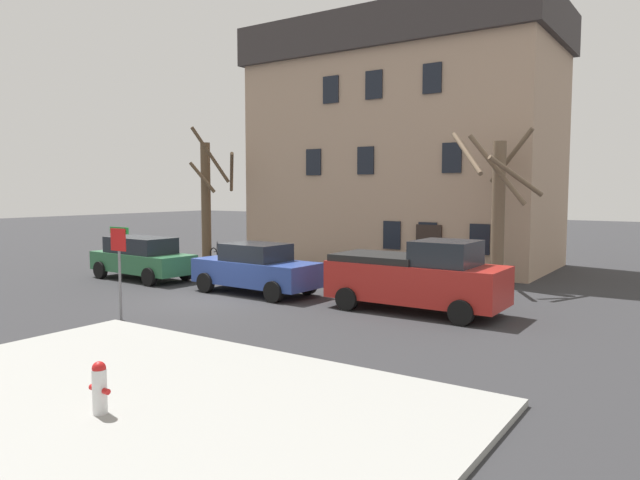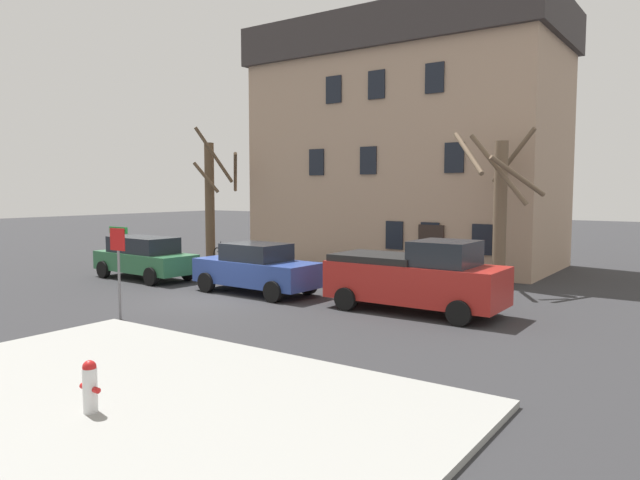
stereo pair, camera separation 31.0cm
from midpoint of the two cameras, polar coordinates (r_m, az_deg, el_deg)
name	(u,v)px [view 2 (the right image)]	position (r m, az deg, el deg)	size (l,w,h in m)	color
ground_plane	(208,300)	(19.27, -10.34, -5.72)	(120.00, 120.00, 0.00)	#2D2D30
sidewalk_slab	(126,403)	(10.35, -17.54, -14.88)	(10.59, 7.24, 0.12)	#999993
building_main	(405,143)	(28.78, 8.59, 9.35)	(14.43, 7.20, 11.41)	tan
tree_bare_near	(211,197)	(29.70, -10.24, 4.14)	(2.22, 3.21, 6.53)	brown
tree_bare_mid	(500,205)	(22.03, 17.46, 3.31)	(3.41, 2.92, 5.76)	brown
car_green_wagon	(144,257)	(24.17, -16.36, -1.60)	(4.67, 2.13, 1.67)	#2D6B42
car_blue_sedan	(257,268)	(20.08, -5.75, -2.76)	(4.61, 2.15, 1.71)	#2D4799
pickup_truck_red	(416,277)	(17.16, 9.85, -3.57)	(5.11, 2.17, 2.11)	#AD231E
fire_hydrant	(90,385)	(9.82, -20.61, -13.11)	(0.42, 0.22, 0.81)	silver
street_sign_pole	(118,254)	(16.71, -18.53, -1.34)	(0.76, 0.07, 2.53)	slate
bicycle_leaning	(223,255)	(28.79, -9.14, -1.46)	(1.70, 0.52, 1.03)	black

